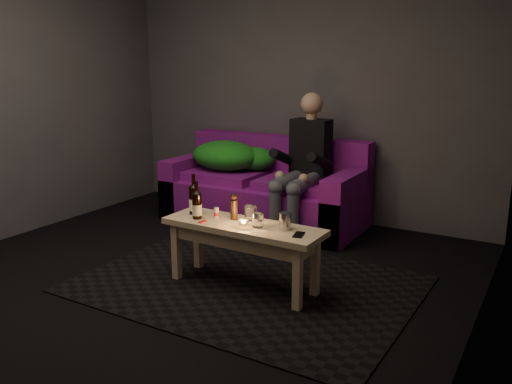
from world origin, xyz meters
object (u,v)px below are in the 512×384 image
Objects in this scene: sofa at (266,192)px; beer_bottle_b at (197,205)px; person at (303,163)px; beer_bottle_a at (194,199)px; steel_cup at (285,221)px; coffee_table at (243,235)px.

sofa reaches higher than beer_bottle_b.
beer_bottle_a is at bearing -101.73° from person.
sofa is 0.63m from person.
steel_cup is at bearing -56.84° from sofa.
sofa reaches higher than coffee_table.
person reaches higher than coffee_table.
sofa is 1.65m from coffee_table.
person is 1.39m from coffee_table.
steel_cup is at bearing 0.30° from beer_bottle_a.
beer_bottle_b is at bearing -171.21° from coffee_table.
coffee_table is (0.65, -1.51, 0.09)m from sofa.
sofa is 1.77m from steel_cup.
beer_bottle_b is at bearing -172.17° from steel_cup.
person reaches higher than sofa.
sofa is at bearing 161.60° from person.
person is 4.75× the size of beer_bottle_b.
person reaches higher than beer_bottle_a.
person is 1.41m from steel_cup.
beer_bottle_a reaches higher than coffee_table.
steel_cup is at bearing 7.83° from beer_bottle_b.
sofa reaches higher than steel_cup.
person is 1.35m from beer_bottle_a.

